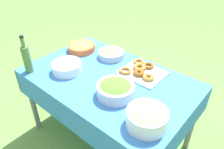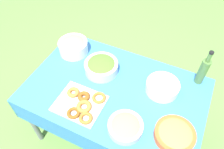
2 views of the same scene
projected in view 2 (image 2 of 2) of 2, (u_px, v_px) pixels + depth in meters
ground_plane at (114, 131)px, 2.32m from camera, size 14.00×14.00×0.00m
picnic_table at (115, 96)px, 1.83m from camera, size 1.43×0.91×0.74m
salad_bowl at (101, 66)px, 1.84m from camera, size 0.28×0.28×0.11m
pasta_bowl at (73, 46)px, 1.99m from camera, size 0.26×0.26×0.14m
donut_platter at (82, 103)px, 1.65m from camera, size 0.36×0.33×0.05m
plate_stack at (162, 87)px, 1.72m from camera, size 0.26×0.26×0.08m
olive_oil_bottle at (203, 71)px, 1.71m from camera, size 0.07×0.07×0.34m
bread_bowl at (125, 126)px, 1.50m from camera, size 0.25×0.25×0.08m
olive_bowl at (175, 134)px, 1.47m from camera, size 0.28×0.28×0.08m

